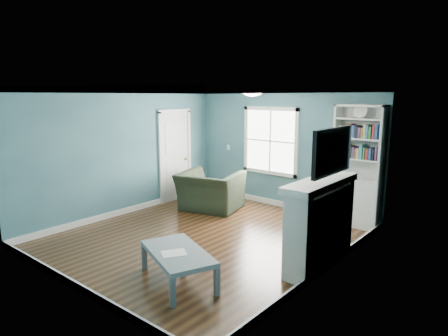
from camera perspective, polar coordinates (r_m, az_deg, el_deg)
The scene contains 13 objects.
floor at distance 7.16m, azimuth -2.63°, elevation -9.84°, with size 5.00×5.00×0.00m, color black.
room_walls at distance 6.76m, azimuth -2.75°, elevation 2.78°, with size 5.00×5.00×5.00m.
trim at distance 6.82m, azimuth -2.72°, elevation -0.08°, with size 4.50×5.00×2.60m.
window at distance 8.92m, azimuth 6.65°, elevation 3.86°, with size 1.40×0.06×1.50m.
bookshelf at distance 7.91m, azimuth 18.47°, elevation -1.41°, with size 0.90×0.35×2.31m.
fireplace at distance 6.00m, azimuth 13.66°, elevation -7.88°, with size 0.44×1.58×1.30m.
tv at distance 5.70m, azimuth 15.24°, elevation 2.33°, with size 0.06×1.10×0.65m, color black.
door at distance 9.37m, azimuth -7.00°, elevation 1.87°, with size 0.12×0.98×2.17m.
ceiling_fixture at distance 6.21m, azimuth 4.07°, elevation 10.99°, with size 0.38×0.38×0.15m.
light_switch at distance 9.65m, azimuth 0.64°, elevation 2.98°, with size 0.08×0.01×0.12m, color white.
recliner at distance 8.62m, azimuth -1.99°, elevation -2.39°, with size 1.26×0.82×1.10m, color black.
coffee_table at distance 5.50m, azimuth -6.61°, elevation -12.25°, with size 1.37×1.07×0.44m.
paper_sheet at distance 5.41m, azimuth -7.18°, elevation -11.96°, with size 0.25×0.32×0.00m, color white.
Camera 1 is at (4.52, -4.94, 2.55)m, focal length 32.00 mm.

